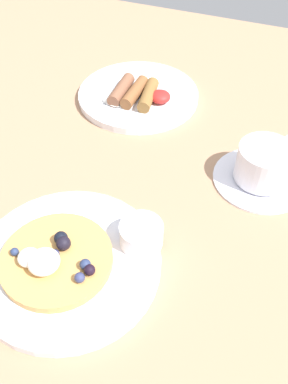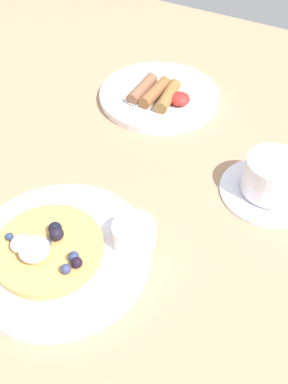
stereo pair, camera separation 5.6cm
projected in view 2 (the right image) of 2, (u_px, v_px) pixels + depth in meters
The scene contains 8 objects.
ground_plane at pixel (139, 208), 63.34cm from camera, with size 198.62×133.44×3.00cm, color #A57C5C.
pancake_plate at pixel (60, 253), 54.95cm from camera, with size 24.39×24.39×1.40cm, color white.
pancake_with_berries at pixel (46, 248), 53.41cm from camera, with size 14.44×14.44×3.63cm.
syrup_ramekin at pixel (134, 233), 54.28cm from camera, with size 5.80×5.80×3.19cm.
breakfast_plate at pixel (159, 95), 80.34cm from camera, with size 23.16×23.16×1.38cm, color white.
fried_breakfast at pixel (156, 94), 77.62cm from camera, with size 12.51×9.11×2.56cm.
coffee_saucer at pixel (268, 190), 63.29cm from camera, with size 14.62×14.62×0.76cm, color white.
coffee_cup at pixel (273, 174), 60.94cm from camera, with size 8.42×10.92×5.65cm.
Camera 2 is at (21.34, -35.83, 46.24)cm, focal length 38.75 mm.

